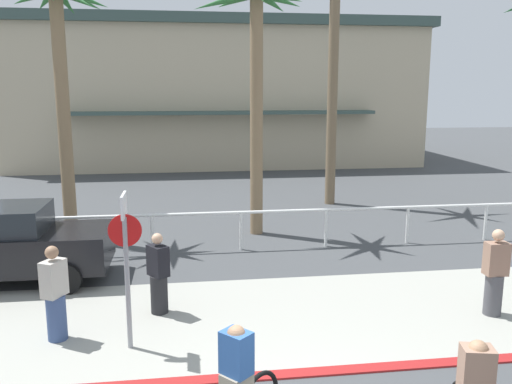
% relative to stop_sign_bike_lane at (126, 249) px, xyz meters
% --- Properties ---
extents(ground_plane, '(80.00, 80.00, 0.00)m').
position_rel_stop_sign_bike_lane_xyz_m(ground_plane, '(2.36, 6.65, -1.68)').
color(ground_plane, '#424447').
extents(sidewalk_strip, '(44.00, 4.00, 0.02)m').
position_rel_stop_sign_bike_lane_xyz_m(sidewalk_strip, '(2.36, 0.85, -1.67)').
color(sidewalk_strip, '#9E9E93').
rests_on(sidewalk_strip, ground).
extents(curb_paint, '(44.00, 0.24, 0.03)m').
position_rel_stop_sign_bike_lane_xyz_m(curb_paint, '(2.36, -1.15, -1.66)').
color(curb_paint, maroon).
rests_on(curb_paint, ground).
extents(building_backdrop, '(22.34, 11.82, 7.78)m').
position_rel_stop_sign_bike_lane_xyz_m(building_backdrop, '(2.85, 23.85, 2.23)').
color(building_backdrop, '#BCAD8E').
rests_on(building_backdrop, ground).
extents(rail_fence, '(27.43, 0.08, 1.04)m').
position_rel_stop_sign_bike_lane_xyz_m(rail_fence, '(2.36, 5.15, -0.84)').
color(rail_fence, white).
rests_on(rail_fence, ground).
extents(stop_sign_bike_lane, '(0.52, 0.56, 2.56)m').
position_rel_stop_sign_bike_lane_xyz_m(stop_sign_bike_lane, '(0.00, 0.00, 0.00)').
color(stop_sign_bike_lane, gray).
rests_on(stop_sign_bike_lane, ground).
extents(palm_tree_0, '(3.06, 2.85, 6.85)m').
position_rel_stop_sign_bike_lane_xyz_m(palm_tree_0, '(-2.27, 6.78, 3.57)').
color(palm_tree_0, '#846B4C').
rests_on(palm_tree_0, ground).
extents(palm_tree_1, '(2.99, 2.79, 6.87)m').
position_rel_stop_sign_bike_lane_xyz_m(palm_tree_1, '(2.95, 6.70, 3.51)').
color(palm_tree_1, '#846B4C').
rests_on(palm_tree_1, ground).
extents(palm_tree_2, '(3.49, 3.45, 9.52)m').
position_rel_stop_sign_bike_lane_xyz_m(palm_tree_2, '(6.22, 10.38, 5.23)').
color(palm_tree_2, '#756047').
rests_on(palm_tree_2, ground).
extents(car_black_1, '(4.40, 2.02, 1.69)m').
position_rel_stop_sign_bike_lane_xyz_m(car_black_1, '(-3.00, 3.46, -0.81)').
color(car_black_1, black).
rests_on(car_black_1, ground).
extents(pedestrian_1, '(0.43, 0.48, 1.64)m').
position_rel_stop_sign_bike_lane_xyz_m(pedestrian_1, '(-1.23, 0.46, -0.92)').
color(pedestrian_1, '#384C7A').
rests_on(pedestrian_1, ground).
extents(pedestrian_2, '(0.41, 0.33, 1.65)m').
position_rel_stop_sign_bike_lane_xyz_m(pedestrian_2, '(6.55, 0.42, -0.92)').
color(pedestrian_2, '#4C4C51').
rests_on(pedestrian_2, ground).
extents(pedestrian_3, '(0.45, 0.48, 1.56)m').
position_rel_stop_sign_bike_lane_xyz_m(pedestrian_3, '(0.42, 1.33, -0.97)').
color(pedestrian_3, '#232326').
rests_on(pedestrian_3, ground).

